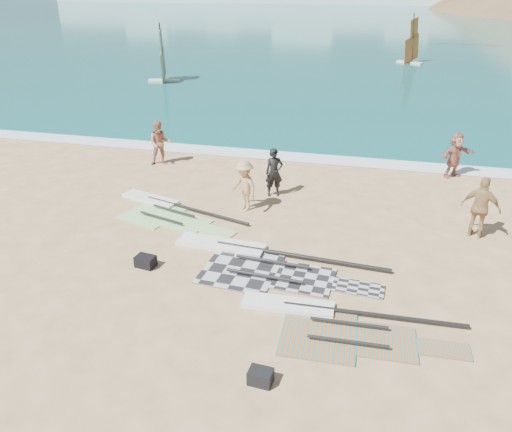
% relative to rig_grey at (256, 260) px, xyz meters
% --- Properties ---
extents(ground, '(300.00, 300.00, 0.00)m').
position_rel_rig_grey_xyz_m(ground, '(-1.06, -3.07, -0.05)').
color(ground, tan).
rests_on(ground, ground).
extents(sea, '(300.00, 240.00, 0.06)m').
position_rel_rig_grey_xyz_m(sea, '(-1.06, 128.93, -0.05)').
color(sea, '#0C5055').
rests_on(sea, ground).
extents(surf_line, '(300.00, 1.20, 0.04)m').
position_rel_rig_grey_xyz_m(surf_line, '(-1.06, 9.23, -0.05)').
color(surf_line, white).
rests_on(surf_line, ground).
extents(rig_grey, '(6.37, 2.72, 0.20)m').
position_rel_rig_grey_xyz_m(rig_grey, '(0.00, 0.00, 0.00)').
color(rig_grey, black).
rests_on(rig_grey, ground).
extents(rig_green, '(5.17, 2.85, 0.20)m').
position_rel_rig_grey_xyz_m(rig_green, '(-3.89, 2.56, -0.00)').
color(rig_green, '#51D422').
rests_on(rig_green, ground).
extents(rig_orange, '(5.37, 2.13, 0.20)m').
position_rel_rig_grey_xyz_m(rig_orange, '(2.34, -2.34, -0.00)').
color(rig_orange, '#FF600D').
rests_on(rig_orange, ground).
extents(gear_bag_near, '(0.51, 0.39, 0.31)m').
position_rel_rig_grey_xyz_m(gear_bag_near, '(1.19, -4.54, 0.10)').
color(gear_bag_near, black).
rests_on(gear_bag_near, ground).
extents(gear_bag_far, '(0.59, 0.46, 0.32)m').
position_rel_rig_grey_xyz_m(gear_bag_far, '(-2.97, -0.97, 0.11)').
color(gear_bag_far, black).
rests_on(gear_bag_far, ground).
extents(person_wetsuit, '(0.77, 0.65, 1.80)m').
position_rel_rig_grey_xyz_m(person_wetsuit, '(-0.51, 4.83, 0.85)').
color(person_wetsuit, black).
rests_on(person_wetsuit, ground).
extents(beachgoer_left, '(1.14, 1.04, 1.91)m').
position_rel_rig_grey_xyz_m(beachgoer_left, '(-5.95, 7.01, 0.90)').
color(beachgoer_left, '#B07355').
rests_on(beachgoer_left, ground).
extents(beachgoer_mid, '(1.33, 1.26, 1.81)m').
position_rel_rig_grey_xyz_m(beachgoer_mid, '(-1.24, 3.35, 0.85)').
color(beachgoer_mid, tan).
rests_on(beachgoer_mid, ground).
extents(beachgoer_back, '(1.26, 0.91, 1.98)m').
position_rel_rig_grey_xyz_m(beachgoer_back, '(6.31, 3.14, 0.94)').
color(beachgoer_back, '#A98650').
rests_on(beachgoer_back, ground).
extents(beachgoer_right, '(1.67, 1.50, 1.84)m').
position_rel_rig_grey_xyz_m(beachgoer_right, '(6.13, 8.43, 0.87)').
color(beachgoer_right, '#A96B5B').
rests_on(beachgoer_right, ground).
extents(windsurfer_left, '(2.49, 2.81, 4.36)m').
position_rel_rig_grey_xyz_m(windsurfer_left, '(-13.31, 24.55, 1.23)').
color(windsurfer_left, white).
rests_on(windsurfer_left, ground).
extents(windsurfer_centre, '(2.48, 2.66, 4.46)m').
position_rel_rig_grey_xyz_m(windsurfer_centre, '(5.46, 38.35, 1.25)').
color(windsurfer_centre, white).
rests_on(windsurfer_centre, ground).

